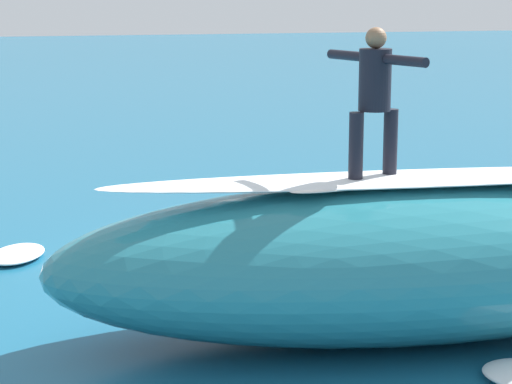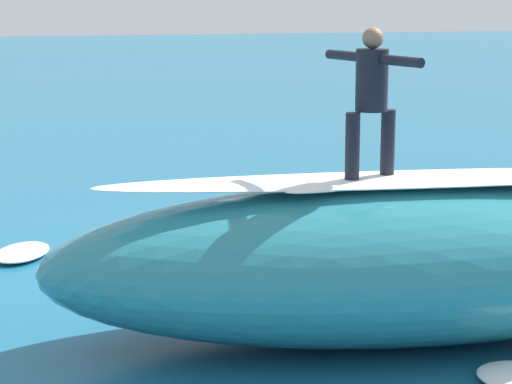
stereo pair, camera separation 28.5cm
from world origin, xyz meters
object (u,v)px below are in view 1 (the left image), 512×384
surfboard_riding (372,181)px  surfer_paddling (174,250)px  surfboard_paddling (166,262)px  surfer_riding (375,91)px

surfboard_riding → surfer_paddling: surfboard_riding is taller
surfer_paddling → surfboard_paddling: bearing=-0.0°
surfer_paddling → surfer_riding: bearing=152.8°
surfboard_riding → surfer_riding: size_ratio=1.37×
surfer_riding → surfer_paddling: 4.15m
surfboard_riding → surfer_paddling: size_ratio=1.44×
surfboard_riding → surfboard_paddling: surfboard_riding is taller
surfboard_riding → surfer_riding: (0.00, -0.00, 0.90)m
surfboard_riding → surfboard_paddling: bearing=-82.6°
surfer_riding → surfer_paddling: (1.54, -3.06, -2.34)m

